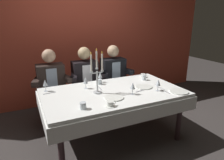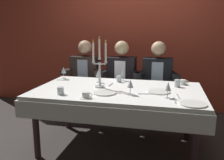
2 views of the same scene
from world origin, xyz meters
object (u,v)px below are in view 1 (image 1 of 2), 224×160
wine_glass_0 (158,83)px  water_tumbler_0 (144,77)px  water_tumbler_2 (83,106)px  dinner_plate_0 (144,87)px  wine_glass_1 (86,81)px  dinner_plate_2 (179,92)px  wine_glass_3 (133,86)px  seated_diner_1 (85,76)px  dinner_plate_1 (114,97)px  coffee_cup_0 (143,76)px  dining_table (113,99)px  coffee_cup_1 (110,104)px  wine_glass_2 (100,75)px  wine_glass_4 (45,83)px  candelabra (97,75)px  seated_diner_2 (113,73)px  seated_diner_0 (51,80)px  water_tumbler_1 (100,82)px

wine_glass_0 → water_tumbler_0: (0.11, 0.50, -0.07)m
water_tumbler_2 → dinner_plate_0: bearing=17.7°
water_tumbler_0 → water_tumbler_2: (-1.21, -0.62, -0.01)m
wine_glass_1 → dinner_plate_2: bearing=-31.4°
wine_glass_3 → seated_diner_1: seated_diner_1 is taller
dinner_plate_1 → coffee_cup_0: (0.84, 0.62, 0.02)m
dinner_plate_1 → dinner_plate_2: size_ratio=0.98×
dining_table → coffee_cup_0: 0.85m
dining_table → coffee_cup_1: 0.52m
wine_glass_2 → wine_glass_4: bearing=-176.5°
candelabra → dining_table: bearing=-5.8°
candelabra → seated_diner_1: size_ratio=0.48×
candelabra → seated_diner_2: bearing=53.7°
wine_glass_4 → coffee_cup_0: size_ratio=1.24×
wine_glass_0 → seated_diner_0: bearing=137.9°
water_tumbler_1 → seated_diner_0: 0.84m
wine_glass_4 → coffee_cup_1: size_ratio=1.24×
dinner_plate_1 → wine_glass_1: size_ratio=1.49×
dining_table → water_tumbler_2: 0.68m
coffee_cup_1 → wine_glass_0: bearing=12.8°
water_tumbler_0 → coffee_cup_1: (-0.91, -0.68, -0.02)m
water_tumbler_0 → seated_diner_0: bearing=154.9°
wine_glass_2 → coffee_cup_0: size_ratio=1.24×
wine_glass_0 → water_tumbler_1: wine_glass_0 is taller
dinner_plate_1 → seated_diner_2: bearing=65.5°
wine_glass_3 → coffee_cup_0: bearing=47.0°
candelabra → wine_glass_3: (0.40, -0.24, -0.13)m
dining_table → coffee_cup_0: bearing=27.7°
dinner_plate_2 → water_tumbler_2: bearing=178.0°
candelabra → seated_diner_0: size_ratio=0.48×
dining_table → wine_glass_1: bearing=140.5°
coffee_cup_0 → seated_diner_2: 0.60m
dinner_plate_1 → seated_diner_0: bearing=118.3°
dinner_plate_1 → coffee_cup_0: bearing=36.3°
dining_table → coffee_cup_1: coffee_cup_1 is taller
wine_glass_2 → wine_glass_3: bearing=-73.3°
wine_glass_0 → wine_glass_1: size_ratio=1.00×
wine_glass_2 → wine_glass_0: bearing=-49.8°
dining_table → dinner_plate_0: bearing=-5.7°
seated_diner_1 → coffee_cup_1: bearing=-95.0°
candelabra → dinner_plate_1: (0.12, -0.25, -0.24)m
wine_glass_3 → wine_glass_4: (-1.02, 0.60, 0.00)m
dining_table → seated_diner_2: (0.41, 0.89, 0.11)m
water_tumbler_1 → seated_diner_0: (-0.64, 0.54, -0.04)m
seated_diner_0 → water_tumbler_0: bearing=-25.1°
water_tumbler_2 → coffee_cup_1: size_ratio=0.59×
wine_glass_0 → seated_diner_0: (-1.26, 1.14, -0.12)m
dining_table → water_tumbler_0: size_ratio=21.91×
dinner_plate_0 → wine_glass_0: (0.09, -0.20, 0.11)m
dinner_plate_2 → seated_diner_0: bearing=138.9°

